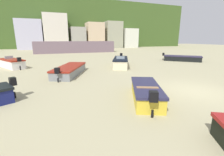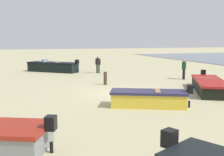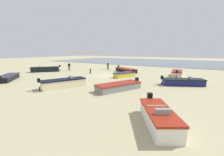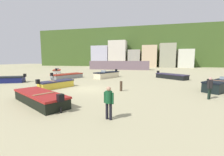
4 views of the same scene
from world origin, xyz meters
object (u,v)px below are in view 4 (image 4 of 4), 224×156
(beach_walker_foreground, at_px, (109,100))
(beach_walker_distant, at_px, (210,86))
(boat_black_7, at_px, (40,98))
(mooring_post_near_water, at_px, (121,86))
(boat_black_0, at_px, (171,76))
(boat_navy_4, at_px, (4,80))
(boat_grey_5, at_px, (67,76))
(boat_black_1, at_px, (221,85))
(boat_yellow_3, at_px, (56,84))
(boat_white_2, at_px, (57,72))
(boat_cream_6, at_px, (107,75))

(beach_walker_foreground, height_order, beach_walker_distant, same)
(boat_black_7, height_order, mooring_post_near_water, boat_black_7)
(boat_black_0, height_order, beach_walker_foreground, beach_walker_foreground)
(boat_navy_4, bearing_deg, boat_black_7, -147.29)
(boat_navy_4, height_order, boat_grey_5, boat_navy_4)
(beach_walker_distant, bearing_deg, boat_black_1, -174.11)
(boat_black_0, xyz_separation_m, boat_navy_4, (-21.09, -9.20, 0.02))
(boat_yellow_3, relative_size, beach_walker_foreground, 2.34)
(boat_navy_4, bearing_deg, mooring_post_near_water, -120.83)
(boat_black_1, bearing_deg, beach_walker_distant, -80.96)
(boat_white_2, height_order, mooring_post_near_water, boat_white_2)
(boat_black_0, distance_m, boat_navy_4, 23.01)
(boat_navy_4, xyz_separation_m, beach_walker_foreground, (15.78, -8.15, 0.55))
(boat_black_0, distance_m, boat_white_2, 21.14)
(boat_grey_5, distance_m, mooring_post_near_water, 12.13)
(beach_walker_distant, bearing_deg, boat_cream_6, -98.21)
(boat_white_2, bearing_deg, mooring_post_near_water, -70.97)
(boat_cream_6, height_order, boat_black_7, boat_cream_6)
(boat_black_1, bearing_deg, boat_navy_4, -137.20)
(boat_black_1, relative_size, boat_yellow_3, 1.28)
(mooring_post_near_water, bearing_deg, boat_black_7, -130.97)
(beach_walker_foreground, bearing_deg, beach_walker_distant, 55.21)
(boat_grey_5, relative_size, boat_cream_6, 1.06)
(boat_black_1, distance_m, mooring_post_near_water, 9.51)
(boat_black_1, xyz_separation_m, boat_cream_6, (-13.14, 6.93, -0.00))
(boat_yellow_3, relative_size, boat_navy_4, 0.78)
(boat_black_1, distance_m, boat_yellow_3, 16.13)
(boat_white_2, distance_m, boat_yellow_3, 15.28)
(boat_black_7, bearing_deg, boat_white_2, 59.41)
(boat_white_2, distance_m, beach_walker_distant, 26.08)
(boat_white_2, relative_size, boat_navy_4, 0.81)
(boat_black_0, relative_size, boat_black_1, 0.94)
(boat_black_0, relative_size, boat_yellow_3, 1.21)
(boat_white_2, distance_m, boat_cream_6, 11.63)
(mooring_post_near_water, distance_m, beach_walker_distant, 6.95)
(boat_cream_6, xyz_separation_m, boat_black_7, (-0.54, -14.68, -0.11))
(boat_navy_4, xyz_separation_m, boat_cream_6, (11.22, 8.05, 0.09))
(boat_black_0, bearing_deg, beach_walker_foreground, 25.97)
(boat_navy_4, relative_size, beach_walker_distant, 2.99)
(boat_grey_5, distance_m, boat_cream_6, 6.16)
(boat_grey_5, distance_m, beach_walker_foreground, 17.38)
(beach_walker_foreground, distance_m, beach_walker_distant, 8.20)
(boat_white_2, xyz_separation_m, beach_walker_distant, (21.93, -14.10, 0.47))
(boat_grey_5, relative_size, boat_black_7, 0.98)
(boat_navy_4, bearing_deg, boat_yellow_3, -125.41)
(boat_white_2, bearing_deg, boat_black_7, -90.27)
(boat_black_0, bearing_deg, beach_walker_distant, 47.27)
(beach_walker_distant, bearing_deg, boat_navy_4, -60.25)
(mooring_post_near_water, bearing_deg, beach_walker_distant, -11.46)
(boat_black_0, height_order, boat_cream_6, boat_cream_6)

